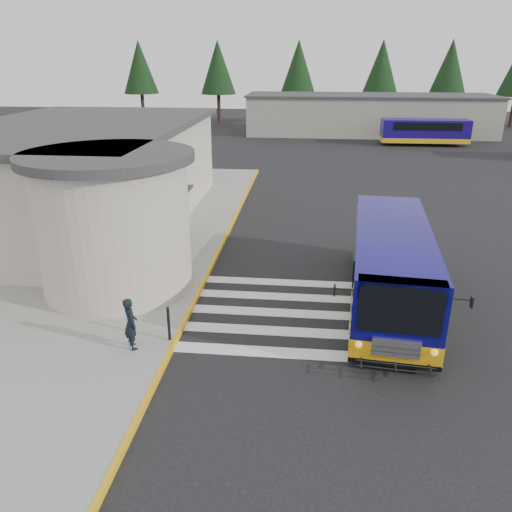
# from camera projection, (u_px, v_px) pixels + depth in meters

# --- Properties ---
(ground) EXTENTS (140.00, 140.00, 0.00)m
(ground) POSITION_uv_depth(u_px,v_px,m) (313.00, 303.00, 17.09)
(ground) COLOR black
(ground) RESTS_ON ground
(sidewalk) EXTENTS (10.00, 34.00, 0.15)m
(sidewalk) POSITION_uv_depth(u_px,v_px,m) (105.00, 250.00, 21.64)
(sidewalk) COLOR gray
(sidewalk) RESTS_ON ground
(curb_strip) EXTENTS (0.12, 34.00, 0.16)m
(curb_strip) POSITION_uv_depth(u_px,v_px,m) (217.00, 254.00, 21.15)
(curb_strip) COLOR gold
(curb_strip) RESTS_ON ground
(station_building) EXTENTS (12.70, 18.70, 4.80)m
(station_building) POSITION_uv_depth(u_px,v_px,m) (85.00, 178.00, 23.58)
(station_building) COLOR #B8AE9C
(station_building) RESTS_ON ground
(crosswalk) EXTENTS (8.00, 5.35, 0.01)m
(crosswalk) POSITION_uv_depth(u_px,v_px,m) (298.00, 314.00, 16.40)
(crosswalk) COLOR silver
(crosswalk) RESTS_ON ground
(depot_building) EXTENTS (26.40, 8.40, 4.20)m
(depot_building) POSITION_uv_depth(u_px,v_px,m) (368.00, 114.00, 54.55)
(depot_building) COLOR gray
(depot_building) RESTS_ON ground
(tree_line) EXTENTS (58.40, 4.40, 10.00)m
(tree_line) POSITION_uv_depth(u_px,v_px,m) (367.00, 68.00, 60.20)
(tree_line) COLOR black
(tree_line) RESTS_ON ground
(transit_bus) EXTENTS (3.72, 9.51, 2.63)m
(transit_bus) POSITION_uv_depth(u_px,v_px,m) (390.00, 269.00, 16.69)
(transit_bus) COLOR #0B0862
(transit_bus) RESTS_ON ground
(pedestrian_a) EXTENTS (0.62, 0.67, 1.54)m
(pedestrian_a) POSITION_uv_depth(u_px,v_px,m) (131.00, 323.00, 13.94)
(pedestrian_a) COLOR black
(pedestrian_a) RESTS_ON sidewalk
(pedestrian_b) EXTENTS (1.01, 1.04, 1.69)m
(pedestrian_b) POSITION_uv_depth(u_px,v_px,m) (102.00, 280.00, 16.50)
(pedestrian_b) COLOR black
(pedestrian_b) RESTS_ON sidewalk
(bollard) EXTENTS (0.09, 0.09, 1.05)m
(bollard) POSITION_uv_depth(u_px,v_px,m) (169.00, 324.00, 14.42)
(bollard) COLOR black
(bollard) RESTS_ON sidewalk
(far_bus_a) EXTENTS (8.15, 2.34, 2.10)m
(far_bus_a) POSITION_uv_depth(u_px,v_px,m) (425.00, 131.00, 47.65)
(far_bus_a) COLOR #150860
(far_bus_a) RESTS_ON ground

